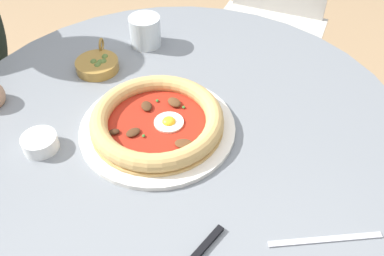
{
  "coord_description": "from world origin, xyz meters",
  "views": [
    {
      "loc": [
        -0.62,
        -0.07,
        1.3
      ],
      "look_at": [
        -0.0,
        -0.03,
        0.7
      ],
      "focal_mm": 38.42,
      "sensor_mm": 36.0,
      "label": 1
    }
  ],
  "objects": [
    {
      "name": "cafe_chair_spare_near",
      "position": [
        0.83,
        -0.28,
        0.51
      ],
      "size": [
        0.52,
        0.52,
        0.82
      ],
      "color": "beige",
      "rests_on": "ground"
    },
    {
      "name": "ramekin_capers",
      "position": [
        -0.1,
        0.25,
        0.73
      ],
      "size": [
        0.07,
        0.07,
        0.03
      ],
      "color": "white",
      "rests_on": "dining_table"
    },
    {
      "name": "fork_utensil",
      "position": [
        -0.26,
        -0.26,
        0.71
      ],
      "size": [
        0.04,
        0.18,
        0.0
      ],
      "color": "#BCBCC1",
      "rests_on": "dining_table"
    },
    {
      "name": "dining_table",
      "position": [
        0.0,
        0.0,
        0.57
      ],
      "size": [
        0.97,
        0.97,
        0.71
      ],
      "color": "gray",
      "rests_on": "ground"
    },
    {
      "name": "water_glass",
      "position": [
        0.28,
        0.1,
        0.75
      ],
      "size": [
        0.08,
        0.08,
        0.08
      ],
      "color": "silver",
      "rests_on": "dining_table"
    },
    {
      "name": "pizza_on_plate",
      "position": [
        -0.03,
        0.03,
        0.73
      ],
      "size": [
        0.31,
        0.31,
        0.05
      ],
      "color": "white",
      "rests_on": "dining_table"
    },
    {
      "name": "olive_pan",
      "position": [
        0.16,
        0.2,
        0.73
      ],
      "size": [
        0.13,
        0.1,
        0.05
      ],
      "color": "olive",
      "rests_on": "dining_table"
    }
  ]
}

